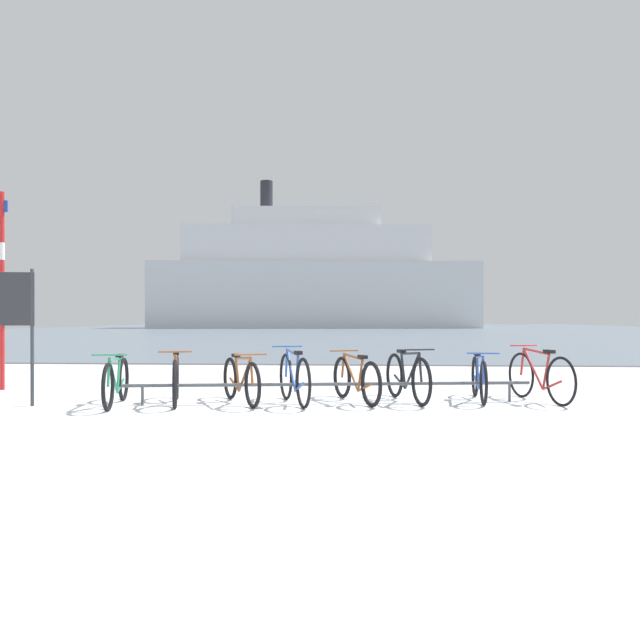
{
  "coord_description": "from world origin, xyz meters",
  "views": [
    {
      "loc": [
        1.08,
        -6.61,
        1.24
      ],
      "look_at": [
        0.15,
        6.4,
        1.2
      ],
      "focal_mm": 35.48,
      "sensor_mm": 36.0,
      "label": 1
    }
  ],
  "objects_px": {
    "bicycle_2": "(241,380)",
    "bicycle_6": "(479,378)",
    "info_sign": "(14,313)",
    "bicycle_4": "(356,379)",
    "bicycle_0": "(116,381)",
    "rescue_post": "(2,296)",
    "bicycle_5": "(407,377)",
    "ferry_ship": "(312,279)",
    "bicycle_3": "(294,378)",
    "bicycle_7": "(540,376)",
    "bicycle_1": "(176,379)"
  },
  "relations": [
    {
      "from": "bicycle_4",
      "to": "bicycle_6",
      "type": "relative_size",
      "value": 0.95
    },
    {
      "from": "bicycle_2",
      "to": "bicycle_3",
      "type": "distance_m",
      "value": 0.78
    },
    {
      "from": "bicycle_5",
      "to": "rescue_post",
      "type": "bearing_deg",
      "value": 171.38
    },
    {
      "from": "bicycle_2",
      "to": "rescue_post",
      "type": "bearing_deg",
      "value": 162.15
    },
    {
      "from": "bicycle_2",
      "to": "bicycle_5",
      "type": "xyz_separation_m",
      "value": [
        2.43,
        0.39,
        0.02
      ]
    },
    {
      "from": "bicycle_0",
      "to": "bicycle_3",
      "type": "distance_m",
      "value": 2.52
    },
    {
      "from": "bicycle_4",
      "to": "bicycle_5",
      "type": "bearing_deg",
      "value": 10.52
    },
    {
      "from": "bicycle_0",
      "to": "bicycle_5",
      "type": "xyz_separation_m",
      "value": [
        4.14,
        0.74,
        0.02
      ]
    },
    {
      "from": "bicycle_2",
      "to": "info_sign",
      "type": "xyz_separation_m",
      "value": [
        -3.13,
        -0.5,
        0.97
      ]
    },
    {
      "from": "bicycle_4",
      "to": "rescue_post",
      "type": "distance_m",
      "value": 6.37
    },
    {
      "from": "bicycle_7",
      "to": "ferry_ship",
      "type": "xyz_separation_m",
      "value": [
        -9.19,
        68.81,
        5.75
      ]
    },
    {
      "from": "bicycle_4",
      "to": "rescue_post",
      "type": "height_order",
      "value": "rescue_post"
    },
    {
      "from": "bicycle_2",
      "to": "bicycle_0",
      "type": "bearing_deg",
      "value": -168.46
    },
    {
      "from": "bicycle_5",
      "to": "rescue_post",
      "type": "relative_size",
      "value": 0.5
    },
    {
      "from": "bicycle_7",
      "to": "bicycle_3",
      "type": "bearing_deg",
      "value": -171.96
    },
    {
      "from": "info_sign",
      "to": "bicycle_4",
      "type": "bearing_deg",
      "value": 8.94
    },
    {
      "from": "ferry_ship",
      "to": "rescue_post",
      "type": "bearing_deg",
      "value": -89.71
    },
    {
      "from": "bicycle_6",
      "to": "ferry_ship",
      "type": "height_order",
      "value": "ferry_ship"
    },
    {
      "from": "bicycle_7",
      "to": "info_sign",
      "type": "bearing_deg",
      "value": -172.27
    },
    {
      "from": "bicycle_7",
      "to": "info_sign",
      "type": "relative_size",
      "value": 0.86
    },
    {
      "from": "bicycle_1",
      "to": "bicycle_6",
      "type": "height_order",
      "value": "bicycle_1"
    },
    {
      "from": "rescue_post",
      "to": "ferry_ship",
      "type": "bearing_deg",
      "value": 90.29
    },
    {
      "from": "bicycle_0",
      "to": "bicycle_5",
      "type": "height_order",
      "value": "bicycle_5"
    },
    {
      "from": "bicycle_4",
      "to": "ferry_ship",
      "type": "xyz_separation_m",
      "value": [
        -6.47,
        69.08,
        5.78
      ]
    },
    {
      "from": "info_sign",
      "to": "bicycle_6",
      "type": "bearing_deg",
      "value": 9.1
    },
    {
      "from": "ferry_ship",
      "to": "bicycle_2",
      "type": "bearing_deg",
      "value": -86.03
    },
    {
      "from": "bicycle_3",
      "to": "bicycle_7",
      "type": "relative_size",
      "value": 0.97
    },
    {
      "from": "bicycle_6",
      "to": "bicycle_0",
      "type": "bearing_deg",
      "value": -170.12
    },
    {
      "from": "rescue_post",
      "to": "bicycle_4",
      "type": "bearing_deg",
      "value": -10.96
    },
    {
      "from": "bicycle_6",
      "to": "rescue_post",
      "type": "distance_m",
      "value": 8.11
    },
    {
      "from": "bicycle_3",
      "to": "bicycle_7",
      "type": "distance_m",
      "value": 3.64
    },
    {
      "from": "rescue_post",
      "to": "ferry_ship",
      "type": "relative_size",
      "value": 0.08
    },
    {
      "from": "bicycle_2",
      "to": "bicycle_6",
      "type": "distance_m",
      "value": 3.55
    },
    {
      "from": "bicycle_1",
      "to": "info_sign",
      "type": "relative_size",
      "value": 0.84
    },
    {
      "from": "bicycle_0",
      "to": "ferry_ship",
      "type": "distance_m",
      "value": 69.99
    },
    {
      "from": "bicycle_0",
      "to": "bicycle_5",
      "type": "relative_size",
      "value": 1.0
    },
    {
      "from": "bicycle_5",
      "to": "info_sign",
      "type": "bearing_deg",
      "value": -170.84
    },
    {
      "from": "bicycle_2",
      "to": "rescue_post",
      "type": "distance_m",
      "value": 4.86
    },
    {
      "from": "bicycle_4",
      "to": "info_sign",
      "type": "distance_m",
      "value": 4.95
    },
    {
      "from": "bicycle_7",
      "to": "bicycle_5",
      "type": "bearing_deg",
      "value": -176.38
    },
    {
      "from": "bicycle_1",
      "to": "bicycle_4",
      "type": "distance_m",
      "value": 2.62
    },
    {
      "from": "bicycle_0",
      "to": "bicycle_1",
      "type": "bearing_deg",
      "value": 17.1
    },
    {
      "from": "info_sign",
      "to": "rescue_post",
      "type": "xyz_separation_m",
      "value": [
        -1.33,
        1.94,
        0.31
      ]
    },
    {
      "from": "bicycle_1",
      "to": "bicycle_3",
      "type": "bearing_deg",
      "value": 3.86
    },
    {
      "from": "bicycle_3",
      "to": "bicycle_6",
      "type": "xyz_separation_m",
      "value": [
        2.73,
        0.55,
        -0.03
      ]
    },
    {
      "from": "bicycle_4",
      "to": "rescue_post",
      "type": "xyz_separation_m",
      "value": [
        -6.12,
        1.19,
        1.28
      ]
    },
    {
      "from": "bicycle_5",
      "to": "ferry_ship",
      "type": "distance_m",
      "value": 69.56
    },
    {
      "from": "bicycle_5",
      "to": "rescue_post",
      "type": "height_order",
      "value": "rescue_post"
    },
    {
      "from": "bicycle_0",
      "to": "bicycle_6",
      "type": "bearing_deg",
      "value": 9.88
    },
    {
      "from": "bicycle_1",
      "to": "bicycle_5",
      "type": "height_order",
      "value": "bicycle_5"
    }
  ]
}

